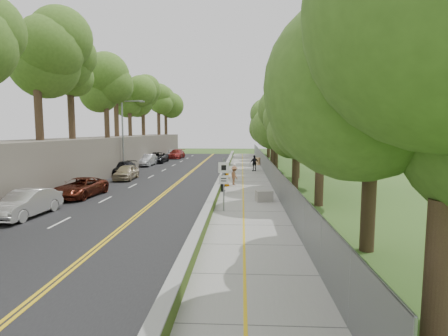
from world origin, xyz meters
The scene contains 25 objects.
ground centered at (0.00, 0.00, 0.00)m, with size 140.00×140.00×0.00m, color #33511E.
road centered at (-5.40, 15.00, 0.02)m, with size 11.20×66.00×0.04m, color black.
sidewalk centered at (2.55, 15.00, 0.03)m, with size 4.20×66.00×0.05m, color gray.
jersey_barrier centered at (0.25, 15.00, 0.30)m, with size 0.42×66.00×0.60m, color #85D31B.
rock_embankment centered at (-13.50, 15.00, 2.00)m, with size 5.00×66.00×4.00m, color #595147.
chainlink_fence centered at (4.65, 15.00, 1.00)m, with size 0.04×66.00×2.00m, color slate.
trees_embankment centered at (-13.00, 15.00, 10.50)m, with size 6.40×66.00×13.00m, color #507D27, non-canonical shape.
trees_fenceside centered at (7.00, 15.00, 7.00)m, with size 7.00×66.00×14.00m, color #527F2C, non-canonical shape.
streetlight centered at (-10.46, 14.00, 4.64)m, with size 2.52×0.22×8.00m.
signpost centered at (1.05, -3.02, 1.96)m, with size 0.62×0.09×3.10m.
construction_barrel centered at (4.30, 25.01, 0.55)m, with size 0.61×0.61×1.01m, color #D16B00.
concrete_block centered at (3.58, 0.01, 0.41)m, with size 1.07×0.80×0.71m, color gray.
car_1 centered at (-9.63, -4.88, 0.78)m, with size 1.56×4.49×1.48m, color silver.
car_2 centered at (-9.34, 0.88, 0.71)m, with size 2.24×4.85×1.35m, color #581F13.
car_3 centered at (-10.60, 13.53, 0.73)m, with size 1.93×4.74×1.38m, color black.
car_4 centered at (-9.00, 9.75, 0.76)m, with size 1.70×4.23×1.44m, color #C2B08E.
car_5 centered at (-10.60, 22.92, 0.82)m, with size 1.64×4.72×1.55m, color #B9BBC2.
car_6 centered at (-10.36, 27.50, 0.80)m, with size 2.53×5.48×1.52m, color black.
car_7 centered at (-9.00, 35.77, 0.79)m, with size 2.11×5.18×1.50m, color maroon.
car_8 centered at (-10.60, 38.76, 0.73)m, with size 1.64×4.08×1.39m, color silver.
painter_0 centered at (0.75, 6.16, 0.95)m, with size 0.88×0.57×1.80m, color #CF7703.
painter_1 centered at (1.45, 8.61, 0.89)m, with size 0.62×0.40×1.69m, color silver.
painter_2 centered at (0.75, 3.68, 0.91)m, with size 0.84×0.65×1.72m, color black.
painter_3 centered at (1.45, 6.92, 0.87)m, with size 1.06×0.61×1.64m, color brown.
person_far centered at (3.55, 17.34, 0.98)m, with size 1.09×0.45×1.86m, color black.
Camera 1 is at (2.09, -22.98, 4.71)m, focal length 28.00 mm.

